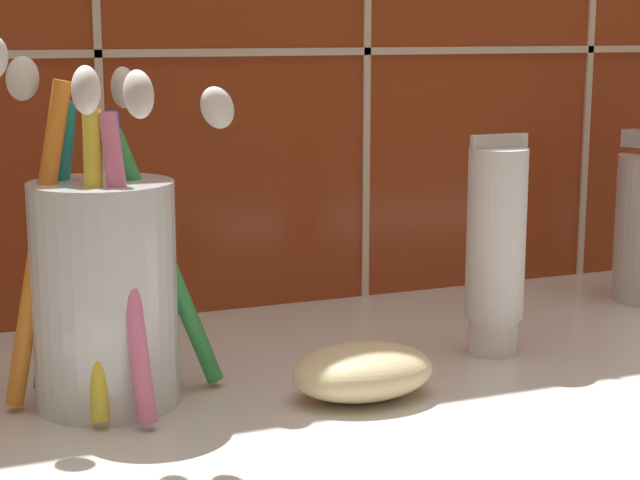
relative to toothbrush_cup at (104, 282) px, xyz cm
name	(u,v)px	position (x,y,z in cm)	size (l,w,h in cm)	color
sink_counter	(469,391)	(19.40, -2.87, -7.32)	(73.09, 37.14, 2.00)	silver
toothbrush_cup	(104,282)	(0.00, 0.00, 0.00)	(13.24, 11.17, 18.62)	silver
toothpaste_tube	(496,247)	(22.59, 0.00, 0.02)	(3.58, 3.41, 12.86)	white
soap_bar	(363,371)	(12.28, -4.26, -4.90)	(7.61, 5.24, 2.84)	beige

